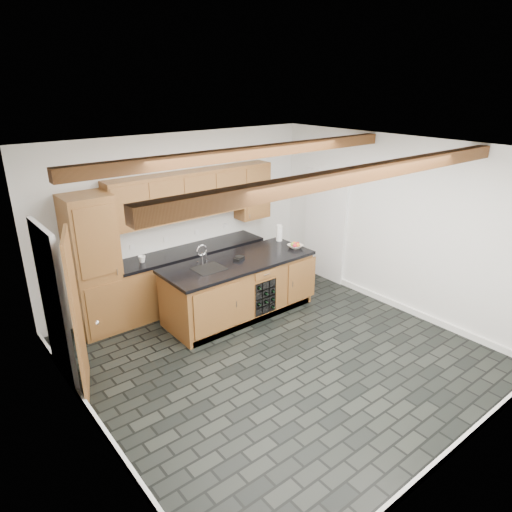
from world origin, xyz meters
The scene contains 10 objects.
ground centered at (0.00, 0.00, 0.00)m, with size 5.00×5.00×0.00m, color black.
room_shell centered at (-0.09, 0.53, 1.53)m, with size 5.01×5.00×5.00m.
back_cabinetry centered at (-0.38, 2.24, 0.98)m, with size 3.65×0.62×2.20m.
island centered at (0.31, 1.28, 0.46)m, with size 2.48×0.96×0.93m.
faucet centered at (-0.25, 1.33, 0.96)m, with size 0.45×0.40×0.34m.
kitchen_scale centered at (0.32, 1.31, 0.96)m, with size 0.22×0.17×0.06m.
fruit_bowl centered at (1.38, 1.15, 0.96)m, with size 0.24×0.24×0.06m, color beige.
fruit_cluster centered at (1.38, 1.15, 0.99)m, with size 0.16×0.17×0.07m.
paper_towel centered at (1.42, 1.61, 1.07)m, with size 0.11×0.11×0.28m, color white.
mug centered at (-0.92, 2.16, 0.98)m, with size 0.11×0.11×0.10m, color white.
Camera 1 is at (-3.63, -4.05, 3.56)m, focal length 32.00 mm.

